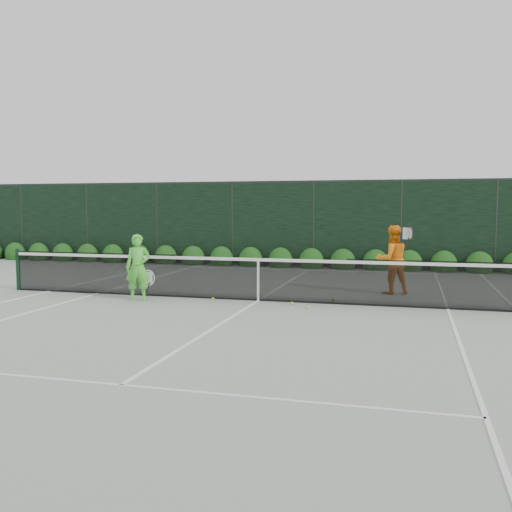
# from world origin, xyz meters

# --- Properties ---
(ground) EXTENTS (80.00, 80.00, 0.00)m
(ground) POSITION_xyz_m (0.00, 0.00, 0.00)
(ground) COLOR gray
(ground) RESTS_ON ground
(tennis_net) EXTENTS (12.90, 0.10, 1.07)m
(tennis_net) POSITION_xyz_m (-0.02, 0.00, 0.53)
(tennis_net) COLOR #10321B
(tennis_net) RESTS_ON ground
(player_woman) EXTENTS (0.67, 0.52, 1.52)m
(player_woman) POSITION_xyz_m (-2.66, -0.67, 0.76)
(player_woman) COLOR #4FCE3C
(player_woman) RESTS_ON ground
(player_man) EXTENTS (1.01, 0.92, 1.69)m
(player_man) POSITION_xyz_m (2.90, 1.87, 0.85)
(player_man) COLOR orange
(player_man) RESTS_ON ground
(court_lines) EXTENTS (11.03, 23.83, 0.01)m
(court_lines) POSITION_xyz_m (0.00, 0.00, 0.01)
(court_lines) COLOR white
(court_lines) RESTS_ON ground
(windscreen_fence) EXTENTS (32.00, 21.07, 3.06)m
(windscreen_fence) POSITION_xyz_m (0.00, -2.71, 1.51)
(windscreen_fence) COLOR black
(windscreen_fence) RESTS_ON ground
(hedge_row) EXTENTS (31.66, 0.65, 0.94)m
(hedge_row) POSITION_xyz_m (-0.00, 7.15, 0.23)
(hedge_row) COLOR #123D10
(hedge_row) RESTS_ON ground
(tennis_balls) EXTENTS (2.75, 1.21, 0.07)m
(tennis_balls) POSITION_xyz_m (0.69, -0.21, 0.03)
(tennis_balls) COLOR #BBD42F
(tennis_balls) RESTS_ON ground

